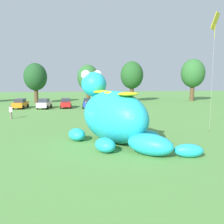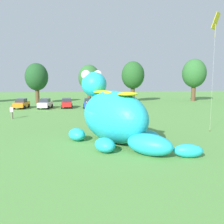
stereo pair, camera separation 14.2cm
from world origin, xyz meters
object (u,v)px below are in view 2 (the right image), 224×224
at_px(car_white, 45,104).
at_px(spectator_wandering, 111,111).
at_px(car_blue, 89,103).
at_px(spectator_near_inflatable, 126,118).
at_px(spectator_far_side, 87,107).
at_px(car_orange, 21,103).
at_px(spectator_by_cars, 12,112).
at_px(car_black, 111,102).
at_px(tethered_flying_kite, 216,23).
at_px(car_red, 67,103).
at_px(spectator_mid_field, 107,105).
at_px(giant_inflatable_creature, 114,116).

bearing_deg(car_white, spectator_wandering, -47.95).
distance_m(car_blue, spectator_near_inflatable, 17.38).
height_order(spectator_near_inflatable, spectator_far_side, same).
bearing_deg(car_orange, spectator_far_side, -31.50).
bearing_deg(spectator_by_cars, car_black, 38.83).
relative_size(spectator_wandering, tethered_flying_kite, 0.15).
bearing_deg(tethered_flying_kite, car_orange, 135.75).
relative_size(spectator_near_inflatable, spectator_wandering, 1.00).
bearing_deg(car_red, spectator_near_inflatable, -67.47).
distance_m(car_red, spectator_far_side, 7.52).
relative_size(car_orange, car_white, 0.99).
height_order(spectator_mid_field, spectator_wandering, same).
height_order(spectator_near_inflatable, spectator_mid_field, same).
bearing_deg(spectator_by_cars, spectator_mid_field, 28.48).
distance_m(car_black, spectator_far_side, 8.27).
bearing_deg(car_blue, car_white, 178.71).
xyz_separation_m(car_blue, spectator_by_cars, (-10.26, -10.54, -0.01)).
relative_size(car_black, spectator_near_inflatable, 2.50).
relative_size(car_black, spectator_far_side, 2.50).
distance_m(spectator_near_inflatable, spectator_far_side, 11.75).
distance_m(car_red, spectator_by_cars, 12.96).
height_order(giant_inflatable_creature, car_blue, giant_inflatable_creature).
height_order(car_white, spectator_wandering, car_white).
xyz_separation_m(spectator_near_inflatable, tethered_flying_kite, (7.46, -4.17, 9.30)).
distance_m(spectator_mid_field, spectator_far_side, 4.25).
bearing_deg(car_orange, car_white, -8.74).
relative_size(car_red, car_black, 0.97).
xyz_separation_m(giant_inflatable_creature, car_white, (-8.69, 23.99, -1.28)).
bearing_deg(spectator_by_cars, car_orange, 96.85).
relative_size(giant_inflatable_creature, spectator_near_inflatable, 5.81).
xyz_separation_m(car_red, spectator_near_inflatable, (7.37, -17.77, -0.01)).
height_order(spectator_by_cars, tethered_flying_kite, tethered_flying_kite).
distance_m(car_red, car_blue, 3.94).
xyz_separation_m(car_white, car_blue, (7.53, -0.17, 0.00)).
bearing_deg(spectator_mid_field, car_white, 160.92).
bearing_deg(car_blue, spectator_far_side, -95.08).
distance_m(car_black, spectator_wandering, 12.01).
distance_m(spectator_near_inflatable, spectator_mid_field, 13.62).
xyz_separation_m(car_red, car_blue, (3.87, -0.74, 0.00)).
bearing_deg(spectator_mid_field, car_orange, 163.74).
height_order(car_orange, spectator_mid_field, car_orange).
bearing_deg(spectator_mid_field, tethered_flying_kite, -65.50).
relative_size(car_orange, spectator_by_cars, 2.47).
relative_size(car_white, spectator_near_inflatable, 2.50).
relative_size(giant_inflatable_creature, car_red, 2.40).
bearing_deg(car_red, tethered_flying_kite, -55.94).
height_order(spectator_wandering, tethered_flying_kite, tethered_flying_kite).
distance_m(car_orange, car_black, 15.61).
bearing_deg(car_orange, giant_inflatable_creature, -62.55).
bearing_deg(spectator_mid_field, car_black, 75.39).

